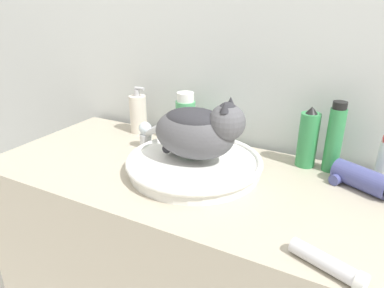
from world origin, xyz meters
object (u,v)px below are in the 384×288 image
Objects in this scene: mouthwash_bottle at (186,119)px; cream_tube at (328,264)px; spray_bottle_trigger at (308,139)px; faucet at (148,133)px; cat at (199,129)px; soap_pump_bottle at (138,114)px; hair_dryer at (360,178)px; shampoo_bottle_tall at (334,138)px.

mouthwash_bottle is 1.21× the size of cream_tube.
spray_bottle_trigger reaches higher than cream_tube.
cream_tube is at bearing -7.88° from faucet.
soap_pump_bottle is (-0.37, 0.20, -0.06)m from cat.
soap_pump_bottle is 0.83m from hair_dryer.
shampoo_bottle_tall is 1.25× the size of hair_dryer.
cream_tube is at bearing -39.02° from mouthwash_bottle.
hair_dryer is at bearing -25.77° from spray_bottle_trigger.
shampoo_bottle_tall reaches higher than spray_bottle_trigger.
shampoo_bottle_tall is at bearing 0.00° from soap_pump_bottle.
cat is at bearing -28.44° from soap_pump_bottle.
mouthwash_bottle is (-0.16, 0.20, -0.05)m from cat.
spray_bottle_trigger is at bearing 32.86° from faucet.
shampoo_bottle_tall reaches higher than soap_pump_bottle.
spray_bottle_trigger is 1.11× the size of hair_dryer.
spray_bottle_trigger is at bearing -0.00° from soap_pump_bottle.
shampoo_bottle_tall is at bearing 164.61° from hair_dryer.
hair_dryer is (0.82, -0.08, -0.05)m from soap_pump_bottle.
spray_bottle_trigger is at bearing 105.88° from cream_tube.
cat is 1.44× the size of spray_bottle_trigger.
cream_tube is at bearing -30.48° from soap_pump_bottle.
shampoo_bottle_tall is at bearing 23.59° from cat.
hair_dryer is at bearing 9.53° from cat.
cat is at bearing -144.50° from spray_bottle_trigger.
cat reaches higher than mouthwash_bottle.
shampoo_bottle_tall is 0.08m from spray_bottle_trigger.
spray_bottle_trigger reaches higher than faucet.
cat reaches higher than cream_tube.
hair_dryer is at bearing -41.80° from shampoo_bottle_tall.
soap_pump_bottle is 0.92m from cream_tube.
faucet is at bearing 156.37° from cat.
faucet is 0.18m from soap_pump_bottle.
hair_dryer is (0.45, 0.12, -0.11)m from cat.
cat is 1.60× the size of hair_dryer.
cream_tube is (0.66, -0.34, -0.04)m from faucet.
cream_tube is (0.42, -0.26, -0.12)m from cat.
mouthwash_bottle is (0.08, 0.12, 0.03)m from faucet.
soap_pump_bottle is at bearing -159.12° from hair_dryer.
soap_pump_bottle reaches higher than faucet.
mouthwash_bottle is at bearing -161.07° from hair_dryer.
cat is 1.52× the size of soap_pump_bottle.
hair_dryer is (0.16, -0.08, -0.06)m from spray_bottle_trigger.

